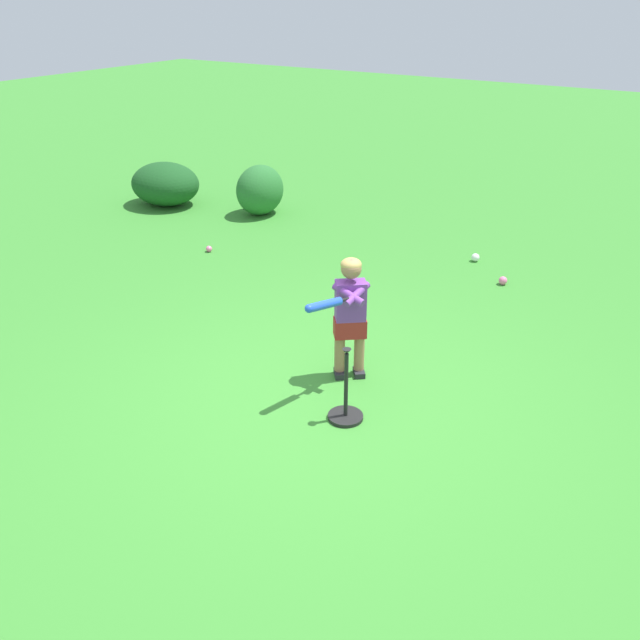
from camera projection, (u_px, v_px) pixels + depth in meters
ground_plane at (320, 400)px, 5.61m from camera, size 40.00×40.00×0.00m
child_batter at (349, 308)px, 5.67m from camera, size 0.77×0.35×1.08m
play_ball_far_left at (475, 257)px, 8.37m from camera, size 0.10×0.10×0.10m
play_ball_center_lawn at (503, 281)px, 7.73m from camera, size 0.10×0.10×0.10m
play_ball_midfield at (209, 249)px, 8.67m from camera, size 0.08×0.08×0.08m
batting_tee at (346, 407)px, 5.33m from camera, size 0.28×0.28×0.62m
shrub_left_background at (260, 190)px, 9.94m from camera, size 0.78×0.63×0.72m
shrub_right_background at (165, 184)px, 10.39m from camera, size 0.93×1.09×0.64m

